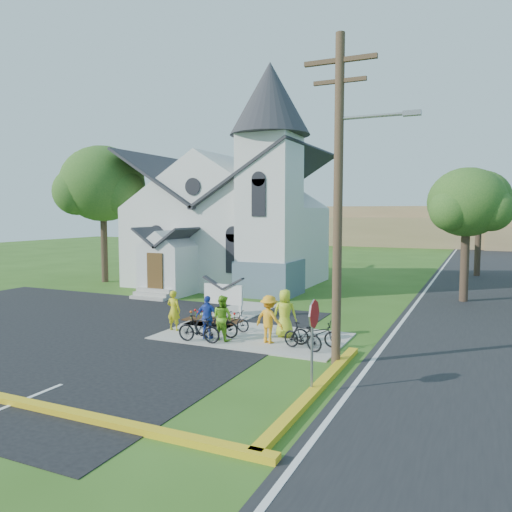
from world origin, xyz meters
The scene contains 23 objects.
ground centered at (0.00, 0.00, 0.00)m, with size 120.00×120.00×0.00m, color #315618.
parking_lot centered at (-7.00, -2.00, 0.01)m, with size 20.00×16.00×0.02m, color black.
road centered at (10.00, 15.00, 0.01)m, with size 8.00×90.00×0.02m, color black.
sidewalk centered at (1.50, 0.50, 0.03)m, with size 7.00×4.00×0.05m, color #A5A095.
church centered at (-5.48, 12.48, 5.25)m, with size 12.35×12.00×13.00m.
church_sign centered at (-1.20, 3.20, 1.03)m, with size 2.20×0.40×1.70m.
flower_bed centered at (-1.20, 2.30, 0.04)m, with size 2.60×1.10×0.07m, color #371F0F.
utility_pole centered at (5.36, -1.50, 5.40)m, with size 3.45×0.28×10.00m.
stop_sign centered at (5.43, -4.20, 1.78)m, with size 0.11×0.76×2.48m.
tree_lot_corner centered at (-14.00, 10.00, 6.60)m, with size 5.60×5.60×9.15m.
tree_road_near centered at (8.50, 12.00, 5.21)m, with size 4.00×4.00×7.05m.
tree_road_mid centered at (9.00, 24.00, 5.78)m, with size 4.40×4.40×7.80m.
distant_hills centered at (3.36, 56.33, 2.17)m, with size 61.00×10.00×5.60m.
cyclist_0 centered at (-1.70, -0.01, 0.85)m, with size 0.58×0.38×1.60m, color gold.
bike_0 centered at (0.42, 0.84, 0.46)m, with size 0.55×1.56×0.82m, color black.
cyclist_1 centered at (0.79, -0.55, 0.88)m, with size 0.80×0.63×1.66m, color #6BB321.
bike_1 centered at (0.17, -1.20, 0.54)m, with size 0.46×1.64×0.98m, color black.
cyclist_2 centered at (0.21, -0.62, 0.85)m, with size 0.94×0.39×1.60m, color #2340B2.
bike_2 centered at (0.32, -0.17, 0.53)m, with size 0.64×1.85×0.97m, color black.
cyclist_3 centered at (2.48, -0.20, 0.91)m, with size 1.11×0.64×1.72m, color #F9A21B.
bike_3 centered at (3.88, -0.57, 0.52)m, with size 0.44×1.55×0.93m, color black.
cyclist_4 centered at (2.70, 0.80, 0.95)m, with size 0.88×0.57×1.81m, color #BDD027.
bike_4 centered at (4.17, 0.05, 0.50)m, with size 0.60×1.72×0.91m, color black.
Camera 1 is at (9.35, -16.35, 4.71)m, focal length 35.00 mm.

